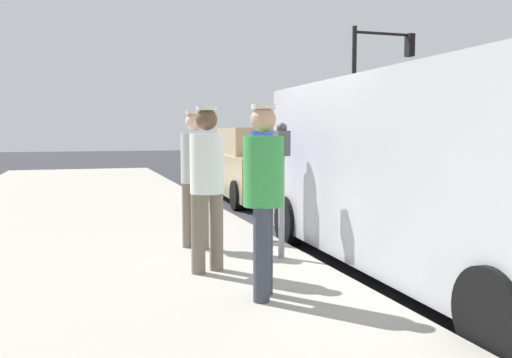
# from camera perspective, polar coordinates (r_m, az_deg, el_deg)

# --- Properties ---
(ground_plane) EXTENTS (80.00, 80.00, 0.00)m
(ground_plane) POSITION_cam_1_polar(r_m,az_deg,el_deg) (6.99, 12.83, -8.17)
(ground_plane) COLOR #2D2D33
(sidewalk_slab) EXTENTS (5.00, 32.00, 0.15)m
(sidewalk_slab) POSITION_cam_1_polar(r_m,az_deg,el_deg) (6.04, -17.57, -9.63)
(sidewalk_slab) COLOR #9E998E
(sidewalk_slab) RESTS_ON ground
(parking_meter_near) EXTENTS (0.14, 0.18, 1.52)m
(parking_meter_near) POSITION_cam_1_polar(r_m,az_deg,el_deg) (6.13, 2.67, 1.29)
(parking_meter_near) COLOR gray
(parking_meter_near) RESTS_ON sidewalk_slab
(pedestrian_in_white) EXTENTS (0.35, 0.34, 1.67)m
(pedestrian_in_white) POSITION_cam_1_polar(r_m,az_deg,el_deg) (5.54, -5.09, 0.09)
(pedestrian_in_white) COLOR #726656
(pedestrian_in_white) RESTS_ON sidewalk_slab
(pedestrian_in_blue) EXTENTS (0.34, 0.36, 1.70)m
(pedestrian_in_blue) POSITION_cam_1_polar(r_m,az_deg,el_deg) (7.03, 0.74, 1.29)
(pedestrian_in_blue) COLOR #4C608C
(pedestrian_in_blue) RESTS_ON sidewalk_slab
(pedestrian_in_gray) EXTENTS (0.34, 0.34, 1.67)m
(pedestrian_in_gray) POSITION_cam_1_polar(r_m,az_deg,el_deg) (6.69, -6.33, 0.90)
(pedestrian_in_gray) COLOR #726656
(pedestrian_in_gray) RESTS_ON sidewalk_slab
(pedestrian_in_green) EXTENTS (0.34, 0.34, 1.65)m
(pedestrian_in_green) POSITION_cam_1_polar(r_m,az_deg,el_deg) (4.64, 0.76, -1.01)
(pedestrian_in_green) COLOR #383D47
(pedestrian_in_green) RESTS_ON sidewalk_slab
(parked_van) EXTENTS (2.23, 5.25, 2.15)m
(parked_van) POSITION_cam_1_polar(r_m,az_deg,el_deg) (6.18, 18.35, 0.83)
(parked_van) COLOR #BCBCC1
(parked_van) RESTS_ON ground
(parked_sedan_behind) EXTENTS (2.11, 4.47, 1.65)m
(parked_sedan_behind) POSITION_cam_1_polar(r_m,az_deg,el_deg) (12.73, 0.21, 1.24)
(parked_sedan_behind) COLOR tan
(parked_sedan_behind) RESTS_ON ground
(traffic_light_corner) EXTENTS (2.48, 0.42, 5.20)m
(traffic_light_corner) POSITION_cam_1_polar(r_m,az_deg,el_deg) (20.17, 12.24, 10.36)
(traffic_light_corner) COLOR black
(traffic_light_corner) RESTS_ON ground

